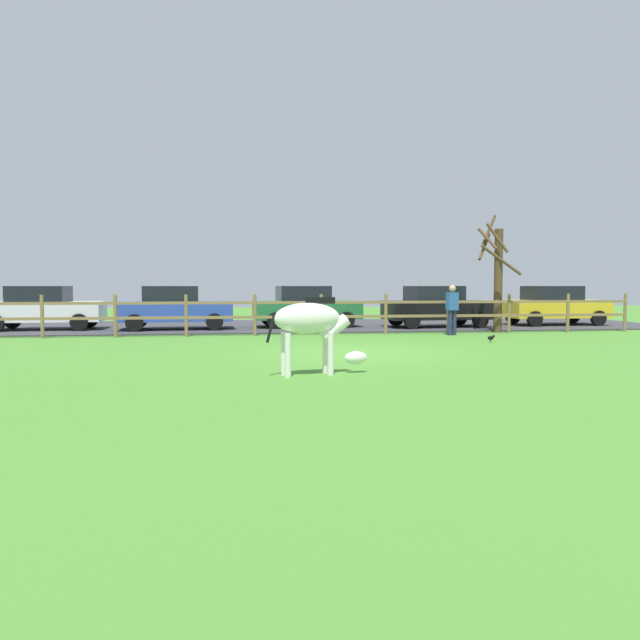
{
  "coord_description": "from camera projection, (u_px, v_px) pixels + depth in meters",
  "views": [
    {
      "loc": [
        -2.78,
        -13.81,
        1.62
      ],
      "look_at": [
        -0.78,
        0.76,
        0.75
      ],
      "focal_mm": 32.59,
      "sensor_mm": 36.0,
      "label": 1
    }
  ],
  "objects": [
    {
      "name": "paddock_fence",
      "position": [
        321.0,
        312.0,
        19.01
      ],
      "size": [
        21.81,
        0.11,
        1.34
      ],
      "color": "olive",
      "rests_on": "ground_plane"
    },
    {
      "name": "parked_car_white",
      "position": [
        43.0,
        307.0,
        20.72
      ],
      "size": [
        4.07,
        2.02,
        1.56
      ],
      "color": "white",
      "rests_on": "parking_asphalt"
    },
    {
      "name": "parked_car_yellow",
      "position": [
        554.0,
        305.0,
        23.27
      ],
      "size": [
        4.05,
        1.98,
        1.56
      ],
      "color": "yellow",
      "rests_on": "parking_asphalt"
    },
    {
      "name": "bare_tree",
      "position": [
        497.0,
        274.0,
        20.0
      ],
      "size": [
        1.3,
        1.6,
        4.12
      ],
      "color": "#513A23",
      "rests_on": "ground_plane"
    },
    {
      "name": "parked_car_blue",
      "position": [
        174.0,
        307.0,
        20.91
      ],
      "size": [
        4.12,
        2.14,
        1.56
      ],
      "color": "#2D4CAD",
      "rests_on": "parking_asphalt"
    },
    {
      "name": "parking_asphalt",
      "position": [
        310.0,
        325.0,
        23.33
      ],
      "size": [
        28.0,
        7.4,
        0.05
      ],
      "primitive_type": "cube",
      "color": "#38383D",
      "rests_on": "ground_plane"
    },
    {
      "name": "ground_plane",
      "position": [
        356.0,
        352.0,
        14.13
      ],
      "size": [
        60.0,
        60.0,
        0.0
      ],
      "primitive_type": "plane",
      "color": "#47842D"
    },
    {
      "name": "parked_car_green",
      "position": [
        306.0,
        306.0,
        22.2
      ],
      "size": [
        4.13,
        2.15,
        1.56
      ],
      "color": "#236B38",
      "rests_on": "parking_asphalt"
    },
    {
      "name": "parked_car_black",
      "position": [
        436.0,
        306.0,
        22.11
      ],
      "size": [
        4.12,
        2.14,
        1.56
      ],
      "color": "black",
      "rests_on": "parking_asphalt"
    },
    {
      "name": "visitor_near_fence",
      "position": [
        452.0,
        308.0,
        18.96
      ],
      "size": [
        0.4,
        0.29,
        1.64
      ],
      "color": "#232847",
      "rests_on": "ground_plane"
    },
    {
      "name": "zebra",
      "position": [
        312.0,
        324.0,
        10.47
      ],
      "size": [
        1.92,
        0.71,
        1.41
      ],
      "color": "white",
      "rests_on": "ground_plane"
    },
    {
      "name": "crow_on_grass",
      "position": [
        491.0,
        338.0,
        16.68
      ],
      "size": [
        0.21,
        0.1,
        0.2
      ],
      "color": "black",
      "rests_on": "ground_plane"
    }
  ]
}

